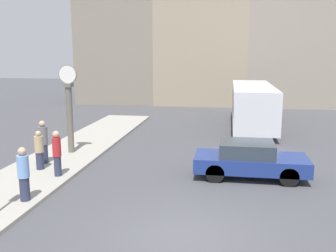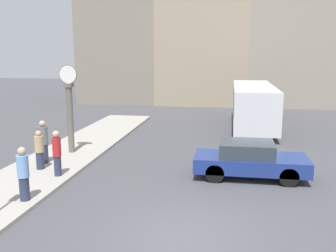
{
  "view_description": "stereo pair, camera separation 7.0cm",
  "coord_description": "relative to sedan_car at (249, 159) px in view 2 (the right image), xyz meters",
  "views": [
    {
      "loc": [
        1.12,
        -9.05,
        4.69
      ],
      "look_at": [
        -1.3,
        5.77,
        1.8
      ],
      "focal_mm": 40.0,
      "sensor_mm": 36.0,
      "label": 1
    },
    {
      "loc": [
        1.19,
        -9.04,
        4.69
      ],
      "look_at": [
        -1.3,
        5.77,
        1.8
      ],
      "focal_mm": 40.0,
      "sensor_mm": 36.0,
      "label": 2
    }
  ],
  "objects": [
    {
      "name": "bus_distant",
      "position": [
        0.66,
        10.4,
        0.85
      ],
      "size": [
        2.51,
        9.65,
        2.73
      ],
      "color": "silver",
      "rests_on": "ground_plane"
    },
    {
      "name": "pedestrian_tan_coat",
      "position": [
        -8.29,
        -0.71,
        0.2
      ],
      "size": [
        0.36,
        0.36,
        1.58
      ],
      "color": "#2D334C",
      "rests_on": "sidewalk_corner"
    },
    {
      "name": "building_row",
      "position": [
        -1.14,
        21.72,
        6.97
      ],
      "size": [
        26.55,
        5.0,
        17.78
      ],
      "color": "gray",
      "rests_on": "ground_plane"
    },
    {
      "name": "sedan_car",
      "position": [
        0.0,
        0.0,
        0.0
      ],
      "size": [
        4.28,
        1.83,
        1.4
      ],
      "color": "navy",
      "rests_on": "ground_plane"
    },
    {
      "name": "pedestrian_blue_stripe",
      "position": [
        -7.14,
        -3.86,
        0.29
      ],
      "size": [
        0.36,
        0.36,
        1.74
      ],
      "color": "#2D334C",
      "rests_on": "sidewalk_corner"
    },
    {
      "name": "pedestrian_grey_jacket",
      "position": [
        -8.56,
        0.14,
        0.32
      ],
      "size": [
        0.4,
        0.4,
        1.83
      ],
      "color": "#2D334C",
      "rests_on": "sidewalk_corner"
    },
    {
      "name": "street_clock",
      "position": [
        -8.15,
        2.03,
        1.47
      ],
      "size": [
        0.87,
        0.37,
        4.09
      ],
      "color": "#666056",
      "rests_on": "sidewalk_corner"
    },
    {
      "name": "pedestrian_red_top",
      "position": [
        -7.21,
        -1.38,
        0.31
      ],
      "size": [
        0.32,
        0.32,
        1.75
      ],
      "color": "#2D334C",
      "rests_on": "sidewalk_corner"
    },
    {
      "name": "ground_plane",
      "position": [
        -1.99,
        -5.15,
        -0.72
      ],
      "size": [
        120.0,
        120.0,
        0.0
      ],
      "primitive_type": "plane",
      "color": "#47474C"
    },
    {
      "name": "sidewalk_corner",
      "position": [
        -8.25,
        2.87,
        -0.65
      ],
      "size": [
        3.17,
        20.03,
        0.13
      ],
      "primitive_type": "cube",
      "color": "#A39E93",
      "rests_on": "ground_plane"
    }
  ]
}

